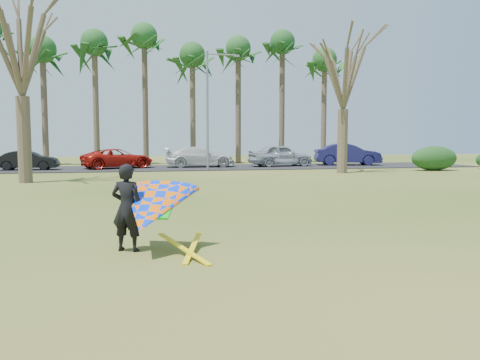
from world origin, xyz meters
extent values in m
plane|color=#244C10|center=(0.00, 0.00, 0.00)|extent=(100.00, 100.00, 0.00)
cube|color=black|center=(0.00, 25.00, 0.03)|extent=(46.00, 7.00, 0.06)
cylinder|color=brown|center=(-10.00, 31.00, 4.50)|extent=(0.48, 0.48, 9.00)
ellipsoid|color=#1C4D1B|center=(-10.00, 31.00, 9.30)|extent=(4.84, 4.84, 3.08)
cylinder|color=#493B2C|center=(-6.00, 31.00, 4.85)|extent=(0.48, 0.48, 9.70)
ellipsoid|color=#18451B|center=(-6.00, 31.00, 10.00)|extent=(4.84, 4.84, 3.08)
cylinder|color=#48392B|center=(-2.00, 31.00, 5.20)|extent=(0.48, 0.48, 10.40)
ellipsoid|color=#1E4D1B|center=(-2.00, 31.00, 10.70)|extent=(4.84, 4.84, 3.08)
cylinder|color=brown|center=(2.00, 31.00, 4.50)|extent=(0.48, 0.48, 9.00)
ellipsoid|color=#1C4D1B|center=(2.00, 31.00, 9.30)|extent=(4.84, 4.84, 3.08)
cylinder|color=#453629|center=(6.00, 31.00, 4.85)|extent=(0.48, 0.48, 9.70)
ellipsoid|color=#1B4E20|center=(6.00, 31.00, 10.00)|extent=(4.84, 4.84, 3.08)
cylinder|color=#47362A|center=(10.00, 31.00, 5.20)|extent=(0.48, 0.48, 10.40)
ellipsoid|color=#174119|center=(10.00, 31.00, 10.70)|extent=(4.84, 4.84, 3.08)
cylinder|color=brown|center=(14.00, 31.00, 4.50)|extent=(0.48, 0.48, 9.00)
ellipsoid|color=#174217|center=(14.00, 31.00, 9.30)|extent=(4.84, 4.84, 3.08)
cylinder|color=#453829|center=(-8.00, 15.00, 2.10)|extent=(0.64, 0.64, 4.20)
cylinder|color=#4D3D2E|center=(10.00, 18.00, 1.99)|extent=(0.64, 0.64, 3.99)
cylinder|color=gray|center=(2.00, 22.00, 4.00)|extent=(0.16, 0.16, 8.00)
cylinder|color=gray|center=(3.00, 22.00, 7.80)|extent=(2.00, 0.10, 0.10)
cube|color=gray|center=(4.00, 22.00, 7.75)|extent=(0.40, 0.18, 0.12)
ellipsoid|color=#173C16|center=(17.11, 18.84, 0.83)|extent=(3.33, 1.51, 1.66)
imported|color=black|center=(-9.93, 24.34, 0.70)|extent=(3.95, 1.49, 1.29)
imported|color=#AF160E|center=(-4.07, 25.01, 0.75)|extent=(5.50, 4.03, 1.39)
imported|color=silver|center=(1.87, 25.29, 0.81)|extent=(5.22, 2.24, 1.50)
imported|color=#9FA4AD|center=(8.07, 25.06, 0.90)|extent=(5.10, 2.53, 1.67)
imported|color=#19184A|center=(13.79, 25.38, 0.91)|extent=(5.45, 2.86, 1.71)
imported|color=black|center=(-2.72, -0.50, 0.84)|extent=(0.72, 0.60, 1.67)
cone|color=#0537FA|center=(-2.27, -0.75, 0.85)|extent=(2.13, 2.39, 2.02)
cube|color=#0CBF19|center=(-2.15, -0.83, 0.80)|extent=(0.62, 0.60, 0.24)
cube|color=yellow|center=(-1.72, -1.10, 0.01)|extent=(0.85, 1.66, 0.28)
cube|color=yellow|center=(-1.52, -0.90, 0.01)|extent=(0.56, 1.76, 0.22)
camera|label=1|loc=(-2.45, -9.53, 2.13)|focal=35.00mm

